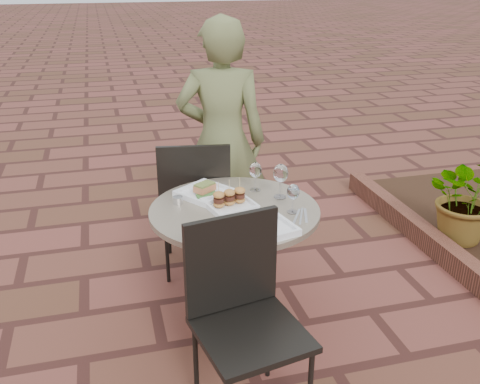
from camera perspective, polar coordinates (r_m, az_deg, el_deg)
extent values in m
plane|color=brown|center=(3.11, -0.34, -14.92)|extent=(60.00, 60.00, 0.00)
cylinder|color=gray|center=(3.18, -0.54, -13.43)|extent=(0.52, 0.52, 0.04)
cylinder|color=gray|center=(3.00, -0.56, -8.35)|extent=(0.08, 0.08, 0.70)
cylinder|color=gray|center=(2.83, -0.59, -2.02)|extent=(0.90, 0.90, 0.03)
cube|color=black|center=(3.53, -4.82, -1.48)|extent=(0.50, 0.50, 0.03)
cube|color=black|center=(3.25, -4.90, 1.07)|extent=(0.44, 0.10, 0.46)
cylinder|color=black|center=(3.81, -1.90, -3.34)|extent=(0.02, 0.02, 0.44)
cylinder|color=black|center=(3.81, -7.62, -3.56)|extent=(0.02, 0.02, 0.44)
cylinder|color=black|center=(3.47, -1.48, -6.11)|extent=(0.02, 0.02, 0.44)
cylinder|color=black|center=(3.47, -7.79, -6.35)|extent=(0.02, 0.02, 0.44)
cube|color=black|center=(2.38, 1.21, -14.92)|extent=(0.51, 0.51, 0.03)
cube|color=black|center=(2.39, -0.90, -7.50)|extent=(0.44, 0.11, 0.46)
cylinder|color=black|center=(2.60, -4.73, -17.65)|extent=(0.02, 0.02, 0.44)
cylinder|color=black|center=(2.72, 3.04, -15.45)|extent=(0.02, 0.02, 0.44)
imported|color=brown|center=(3.60, -1.96, 5.38)|extent=(0.68, 0.53, 1.64)
cube|color=white|center=(2.98, -3.77, -0.21)|extent=(0.36, 0.36, 0.01)
cube|color=#C87246|center=(2.97, -3.78, 0.43)|extent=(0.13, 0.12, 0.04)
cube|color=#5B662E|center=(2.96, -3.80, 0.84)|extent=(0.13, 0.12, 0.01)
cube|color=white|center=(2.84, -1.14, -1.47)|extent=(0.29, 0.29, 0.01)
cube|color=white|center=(2.59, 2.28, -3.96)|extent=(0.34, 0.34, 0.01)
ellipsoid|color=#D25675|center=(2.51, 1.74, -4.41)|extent=(0.05, 0.04, 0.02)
cylinder|color=white|center=(2.79, 5.61, -2.12)|extent=(0.06, 0.06, 0.00)
cylinder|color=white|center=(2.77, 5.64, -1.44)|extent=(0.01, 0.01, 0.07)
ellipsoid|color=white|center=(2.74, 5.70, 0.01)|extent=(0.07, 0.07, 0.08)
cylinder|color=white|center=(2.74, 5.70, -0.08)|extent=(0.05, 0.05, 0.04)
cylinder|color=white|center=(3.05, 1.63, 0.24)|extent=(0.06, 0.06, 0.00)
cylinder|color=white|center=(3.03, 1.64, 0.91)|extent=(0.01, 0.01, 0.07)
ellipsoid|color=white|center=(3.00, 1.66, 2.35)|extent=(0.07, 0.07, 0.09)
cylinder|color=white|center=(2.96, 4.29, -0.52)|extent=(0.07, 0.07, 0.00)
cylinder|color=white|center=(2.94, 4.31, 0.29)|extent=(0.01, 0.01, 0.09)
ellipsoid|color=white|center=(2.91, 4.37, 2.01)|extent=(0.08, 0.08, 0.10)
cylinder|color=silver|center=(2.88, -6.63, -0.87)|extent=(0.07, 0.07, 0.04)
cube|color=brown|center=(3.92, 21.90, -6.71)|extent=(0.12, 3.00, 0.15)
imported|color=#33662D|center=(4.12, 23.25, -0.53)|extent=(0.75, 0.71, 0.67)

